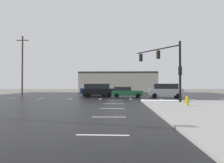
# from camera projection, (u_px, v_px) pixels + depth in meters

# --- Properties ---
(ground_plane) EXTENTS (120.00, 120.00, 0.00)m
(ground_plane) POSITION_uv_depth(u_px,v_px,m) (115.00, 99.00, 25.13)
(ground_plane) COLOR slate
(road_asphalt) EXTENTS (44.00, 44.00, 0.02)m
(road_asphalt) POSITION_uv_depth(u_px,v_px,m) (115.00, 99.00, 25.13)
(road_asphalt) COLOR black
(road_asphalt) RESTS_ON ground_plane
(snow_strip_curbside) EXTENTS (4.00, 1.60, 0.06)m
(snow_strip_curbside) POSITION_uv_depth(u_px,v_px,m) (160.00, 101.00, 20.92)
(snow_strip_curbside) COLOR white
(snow_strip_curbside) RESTS_ON sidewalk_corner
(lane_markings) EXTENTS (36.15, 36.15, 0.01)m
(lane_markings) POSITION_uv_depth(u_px,v_px,m) (125.00, 100.00, 23.70)
(lane_markings) COLOR silver
(lane_markings) RESTS_ON road_asphalt
(traffic_signal_mast) EXTENTS (4.09, 5.39, 6.25)m
(traffic_signal_mast) POSITION_uv_depth(u_px,v_px,m) (166.00, 63.00, 21.16)
(traffic_signal_mast) COLOR black
(traffic_signal_mast) RESTS_ON sidewalk_corner
(fire_hydrant) EXTENTS (0.48, 0.26, 0.79)m
(fire_hydrant) POSITION_uv_depth(u_px,v_px,m) (187.00, 101.00, 16.29)
(fire_hydrant) COLOR gold
(fire_hydrant) RESTS_ON sidewalk_corner
(strip_building_background) EXTENTS (20.73, 8.00, 5.34)m
(strip_building_background) POSITION_uv_depth(u_px,v_px,m) (118.00, 82.00, 53.42)
(strip_building_background) COLOR beige
(strip_building_background) RESTS_ON ground_plane
(suv_blue) EXTENTS (4.99, 2.60, 2.03)m
(suv_blue) POSITION_uv_depth(u_px,v_px,m) (95.00, 89.00, 33.02)
(suv_blue) COLOR navy
(suv_blue) RESTS_ON road_asphalt
(suv_silver) EXTENTS (4.98, 2.58, 2.03)m
(suv_silver) POSITION_uv_depth(u_px,v_px,m) (166.00, 90.00, 28.15)
(suv_silver) COLOR #B7BABF
(suv_silver) RESTS_ON road_asphalt
(sedan_green) EXTENTS (4.56, 2.07, 1.58)m
(sedan_green) POSITION_uv_depth(u_px,v_px,m) (126.00, 92.00, 28.14)
(sedan_green) COLOR #195933
(sedan_green) RESTS_ON road_asphalt
(suv_black) EXTENTS (4.89, 2.31, 2.03)m
(suv_black) POSITION_uv_depth(u_px,v_px,m) (99.00, 90.00, 29.59)
(suv_black) COLOR black
(suv_black) RESTS_ON road_asphalt
(utility_pole_far) EXTENTS (2.20, 0.28, 10.92)m
(utility_pole_far) POSITION_uv_depth(u_px,v_px,m) (22.00, 64.00, 35.36)
(utility_pole_far) COLOR brown
(utility_pole_far) RESTS_ON ground_plane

